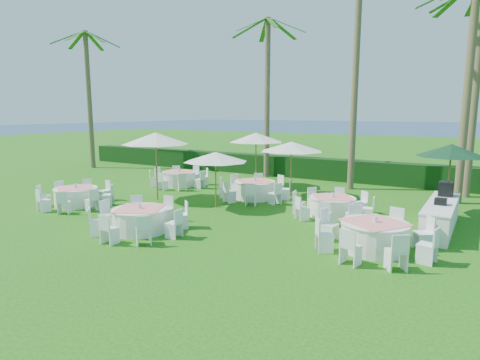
# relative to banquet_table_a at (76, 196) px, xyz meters

# --- Properties ---
(ground) EXTENTS (120.00, 120.00, 0.00)m
(ground) POSITION_rel_banquet_table_a_xyz_m (5.41, -0.36, -0.40)
(ground) COLOR #1B540E
(ground) RESTS_ON ground
(hedge) EXTENTS (34.00, 1.00, 1.20)m
(hedge) POSITION_rel_banquet_table_a_xyz_m (5.41, 11.64, 0.20)
(hedge) COLOR black
(hedge) RESTS_ON ground
(ocean) EXTENTS (260.00, 260.00, 0.00)m
(ocean) POSITION_rel_banquet_table_a_xyz_m (5.41, 101.64, -0.40)
(ocean) COLOR #061C44
(ocean) RESTS_ON ground
(banquet_table_a) EXTENTS (3.03, 3.03, 0.92)m
(banquet_table_a) POSITION_rel_banquet_table_a_xyz_m (0.00, 0.00, 0.00)
(banquet_table_a) COLOR white
(banquet_table_a) RESTS_ON ground
(banquet_table_b) EXTENTS (3.11, 3.11, 0.94)m
(banquet_table_b) POSITION_rel_banquet_table_a_xyz_m (4.91, -1.37, 0.01)
(banquet_table_b) COLOR white
(banquet_table_b) RESTS_ON ground
(banquet_table_c) EXTENTS (3.27, 3.27, 0.98)m
(banquet_table_c) POSITION_rel_banquet_table_a_xyz_m (11.84, 0.60, 0.03)
(banquet_table_c) COLOR white
(banquet_table_c) RESTS_ON ground
(banquet_table_d) EXTENTS (3.04, 3.04, 0.93)m
(banquet_table_d) POSITION_rel_banquet_table_a_xyz_m (0.83, 5.73, 0.00)
(banquet_table_d) COLOR white
(banquet_table_d) RESTS_ON ground
(banquet_table_e) EXTENTS (3.10, 3.10, 0.96)m
(banquet_table_e) POSITION_rel_banquet_table_a_xyz_m (5.72, 4.97, 0.02)
(banquet_table_e) COLOR white
(banquet_table_e) RESTS_ON ground
(banquet_table_f) EXTENTS (2.96, 2.96, 0.90)m
(banquet_table_f) POSITION_rel_banquet_table_a_xyz_m (9.70, 3.62, -0.01)
(banquet_table_f) COLOR white
(banquet_table_f) RESTS_ON ground
(umbrella_a) EXTENTS (2.89, 2.89, 2.96)m
(umbrella_a) POSITION_rel_banquet_table_a_xyz_m (2.10, 2.60, 2.30)
(umbrella_a) COLOR brown
(umbrella_a) RESTS_ON ground
(umbrella_b) EXTENTS (2.58, 2.58, 2.26)m
(umbrella_b) POSITION_rel_banquet_table_a_xyz_m (5.18, 2.64, 1.67)
(umbrella_b) COLOR brown
(umbrella_b) RESTS_ON ground
(umbrella_c) EXTENTS (2.80, 2.80, 2.80)m
(umbrella_c) POSITION_rel_banquet_table_a_xyz_m (4.38, 7.59, 2.15)
(umbrella_c) COLOR brown
(umbrella_c) RESTS_ON ground
(umbrella_d) EXTENTS (2.87, 2.87, 2.51)m
(umbrella_d) POSITION_rel_banquet_table_a_xyz_m (6.92, 6.23, 1.89)
(umbrella_d) COLOR brown
(umbrella_d) RESTS_ON ground
(umbrella_green) EXTENTS (2.43, 2.43, 2.68)m
(umbrella_green) POSITION_rel_banquet_table_a_xyz_m (13.34, 5.95, 2.05)
(umbrella_green) COLOR brown
(umbrella_green) RESTS_ON ground
(buffet_table) EXTENTS (0.96, 4.06, 1.44)m
(buffet_table) POSITION_rel_banquet_table_a_xyz_m (13.29, 3.76, 0.10)
(buffet_table) COLOR white
(buffet_table) RESTS_ON ground
(palm_b) EXTENTS (4.40, 4.17, 9.13)m
(palm_b) POSITION_rel_banquet_table_a_xyz_m (3.39, 10.81, 4.63)
(palm_b) COLOR brown
(palm_b) RESTS_ON ground
(palm_c) EXTENTS (4.12, 4.40, 12.30)m
(palm_c) POSITION_rel_banquet_table_a_xyz_m (8.81, 9.44, 6.24)
(palm_c) COLOR brown
(palm_c) RESTS_ON ground
(palm_d) EXTENTS (4.35, 4.28, 9.32)m
(palm_d) POSITION_rel_banquet_table_a_xyz_m (13.91, 10.13, 4.72)
(palm_d) COLOR brown
(palm_d) RESTS_ON ground
(palm_e) EXTENTS (4.31, 4.33, 8.97)m
(palm_e) POSITION_rel_banquet_table_a_xyz_m (13.63, 8.46, 4.54)
(palm_e) COLOR brown
(palm_e) RESTS_ON ground
(palm_f) EXTENTS (4.38, 4.23, 9.19)m
(palm_f) POSITION_rel_banquet_table_a_xyz_m (-8.88, 8.29, 4.65)
(palm_f) COLOR brown
(palm_f) RESTS_ON ground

